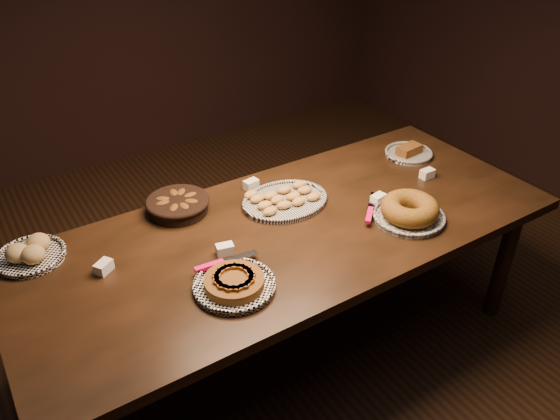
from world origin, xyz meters
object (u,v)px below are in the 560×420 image
buffet_table (291,241)px  apple_tart_plate (234,283)px  madeleine_platter (284,200)px  bundt_cake_plate (409,211)px

buffet_table → apple_tart_plate: apple_tart_plate is taller
apple_tart_plate → madeleine_platter: (0.48, 0.40, -0.00)m
madeleine_platter → bundt_cake_plate: bundt_cake_plate is taller
buffet_table → madeleine_platter: bearing=65.6°
madeleine_platter → bundt_cake_plate: size_ratio=1.04×
buffet_table → apple_tart_plate: (-0.40, -0.22, 0.10)m
buffet_table → apple_tart_plate: bearing=-151.5°
buffet_table → bundt_cake_plate: (0.48, -0.23, 0.12)m
apple_tart_plate → madeleine_platter: bearing=62.9°
bundt_cake_plate → buffet_table: bearing=142.6°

